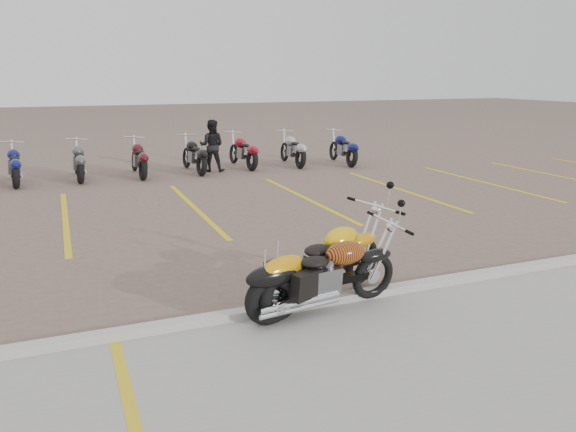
% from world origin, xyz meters
% --- Properties ---
extents(ground, '(100.00, 100.00, 0.00)m').
position_xyz_m(ground, '(0.00, 0.00, 0.00)').
color(ground, '#755E53').
rests_on(ground, ground).
extents(concrete_apron, '(60.00, 5.00, 0.01)m').
position_xyz_m(concrete_apron, '(0.00, -4.50, 0.01)').
color(concrete_apron, '#9E9B93').
rests_on(concrete_apron, ground).
extents(curb, '(60.00, 0.18, 0.12)m').
position_xyz_m(curb, '(0.00, -2.00, 0.06)').
color(curb, '#ADAAA3').
rests_on(curb, ground).
extents(parking_stripes, '(38.00, 5.50, 0.01)m').
position_xyz_m(parking_stripes, '(0.00, 4.00, 0.00)').
color(parking_stripes, gold).
rests_on(parking_stripes, ground).
extents(yellow_cruiser, '(2.17, 1.10, 0.96)m').
position_xyz_m(yellow_cruiser, '(0.29, -1.88, 0.48)').
color(yellow_cruiser, black).
rests_on(yellow_cruiser, ground).
extents(flame_cruiser, '(2.16, 0.46, 0.89)m').
position_xyz_m(flame_cruiser, '(0.15, -2.16, 0.44)').
color(flame_cruiser, black).
rests_on(flame_cruiser, ground).
extents(person_b, '(0.95, 0.87, 1.58)m').
position_xyz_m(person_b, '(1.63, 8.67, 0.79)').
color(person_b, black).
rests_on(person_b, ground).
extents(bg_bike_row, '(15.50, 2.00, 1.10)m').
position_xyz_m(bg_bike_row, '(-1.43, 8.74, 0.55)').
color(bg_bike_row, black).
rests_on(bg_bike_row, ground).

